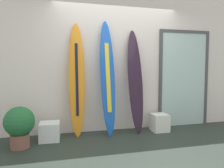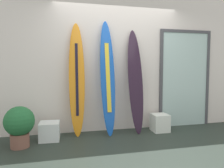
% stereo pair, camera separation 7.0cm
% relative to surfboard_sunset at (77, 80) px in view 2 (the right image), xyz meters
% --- Properties ---
extents(ground, '(8.00, 8.00, 0.04)m').
position_rel_surfboard_sunset_xyz_m(ground, '(0.83, -1.02, -1.06)').
color(ground, '#28322B').
extents(wall_back, '(7.20, 0.20, 2.80)m').
position_rel_surfboard_sunset_xyz_m(wall_back, '(0.83, 0.28, 0.36)').
color(wall_back, silver).
rests_on(wall_back, ground).
extents(surfboard_sunset, '(0.30, 0.31, 2.11)m').
position_rel_surfboard_sunset_xyz_m(surfboard_sunset, '(0.00, 0.00, 0.00)').
color(surfboard_sunset, orange).
rests_on(surfboard_sunset, ground).
extents(surfboard_cobalt, '(0.30, 0.45, 2.18)m').
position_rel_surfboard_sunset_xyz_m(surfboard_cobalt, '(0.57, -0.06, 0.04)').
color(surfboard_cobalt, blue).
rests_on(surfboard_cobalt, ground).
extents(surfboard_charcoal, '(0.32, 0.44, 2.03)m').
position_rel_surfboard_sunset_xyz_m(surfboard_charcoal, '(1.13, -0.06, -0.04)').
color(surfboard_charcoal, '#29192A').
rests_on(surfboard_charcoal, ground).
extents(display_block_left, '(0.35, 0.35, 0.32)m').
position_rel_surfboard_sunset_xyz_m(display_block_left, '(-0.50, -0.17, -0.88)').
color(display_block_left, white).
rests_on(display_block_left, ground).
extents(display_block_center, '(0.32, 0.32, 0.34)m').
position_rel_surfboard_sunset_xyz_m(display_block_center, '(1.63, -0.13, -0.87)').
color(display_block_center, white).
rests_on(display_block_center, ground).
extents(glass_door, '(1.19, 0.06, 2.08)m').
position_rel_surfboard_sunset_xyz_m(glass_door, '(2.34, 0.16, 0.03)').
color(glass_door, silver).
rests_on(glass_door, ground).
extents(potted_plant, '(0.47, 0.47, 0.66)m').
position_rel_surfboard_sunset_xyz_m(potted_plant, '(-0.94, -0.42, -0.66)').
color(potted_plant, brown).
rests_on(potted_plant, ground).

